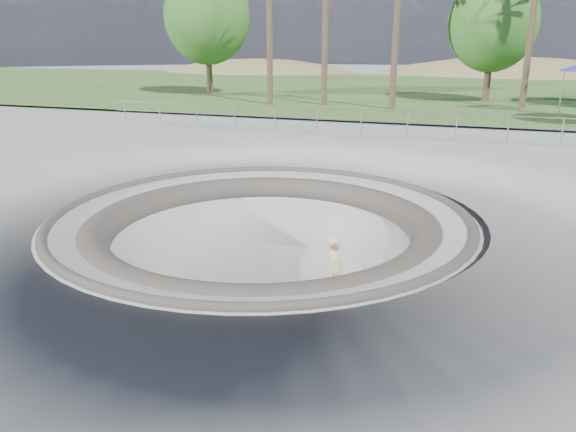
# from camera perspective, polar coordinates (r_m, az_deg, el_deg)

# --- Properties ---
(ground) EXTENTS (180.00, 180.00, 0.00)m
(ground) POSITION_cam_1_polar(r_m,az_deg,el_deg) (13.78, -2.72, 0.13)
(ground) COLOR gray
(ground) RESTS_ON ground
(skate_bowl) EXTENTS (14.00, 14.00, 4.10)m
(skate_bowl) POSITION_cam_1_polar(r_m,az_deg,el_deg) (14.43, -2.61, -6.82)
(skate_bowl) COLOR gray
(skate_bowl) RESTS_ON ground
(grass_strip) EXTENTS (180.00, 36.00, 0.12)m
(grass_strip) POSITION_cam_1_polar(r_m,az_deg,el_deg) (46.65, 12.97, 12.34)
(grass_strip) COLOR #395120
(grass_strip) RESTS_ON ground
(distant_hills) EXTENTS (103.20, 45.00, 28.60)m
(distant_hills) POSITION_cam_1_polar(r_m,az_deg,el_deg) (70.30, 17.73, 7.62)
(distant_hills) COLOR olive
(distant_hills) RESTS_ON ground
(safety_railing) EXTENTS (25.00, 0.06, 1.03)m
(safety_railing) POSITION_cam_1_polar(r_m,az_deg,el_deg) (24.95, 7.44, 9.51)
(safety_railing) COLOR gray
(safety_railing) RESTS_ON ground
(skateboard) EXTENTS (0.93, 0.38, 0.09)m
(skateboard) POSITION_cam_1_polar(r_m,az_deg,el_deg) (13.48, 4.71, -8.71)
(skateboard) COLOR olive
(skateboard) RESTS_ON ground
(skater) EXTENTS (0.43, 0.62, 1.62)m
(skater) POSITION_cam_1_polar(r_m,az_deg,el_deg) (13.13, 4.80, -5.45)
(skater) COLOR beige
(skater) RESTS_ON skateboard
(bushy_tree_left) EXTENTS (6.12, 5.56, 8.82)m
(bushy_tree_left) POSITION_cam_1_polar(r_m,az_deg,el_deg) (42.04, -8.23, 19.47)
(bushy_tree_left) COLOR brown
(bushy_tree_left) RESTS_ON ground
(bushy_tree_mid) EXTENTS (5.43, 4.94, 7.84)m
(bushy_tree_mid) POSITION_cam_1_polar(r_m,az_deg,el_deg) (38.67, 20.11, 17.91)
(bushy_tree_mid) COLOR brown
(bushy_tree_mid) RESTS_ON ground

